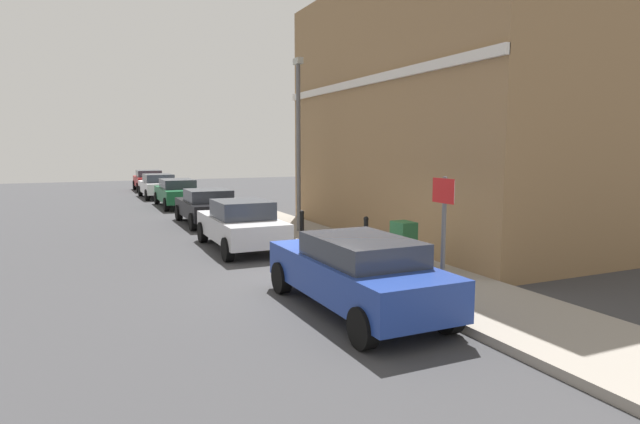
{
  "coord_description": "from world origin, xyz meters",
  "views": [
    {
      "loc": [
        -4.8,
        -10.39,
        2.96
      ],
      "look_at": [
        1.18,
        2.75,
        1.2
      ],
      "focal_mm": 29.82,
      "sensor_mm": 36.0,
      "label": 1
    }
  ],
  "objects_px": {
    "car_silver": "(241,224)",
    "bollard_far_kerb": "(302,227)",
    "utility_cabinet": "(403,249)",
    "lamppost": "(298,137)",
    "bollard_near_cabinet": "(366,235)",
    "street_sign": "(443,221)",
    "car_green": "(177,192)",
    "car_white": "(158,185)",
    "car_black": "(207,206)",
    "car_blue": "(356,271)",
    "car_red": "(149,180)"
  },
  "relations": [
    {
      "from": "car_black",
      "to": "car_red",
      "type": "relative_size",
      "value": 1.02
    },
    {
      "from": "car_green",
      "to": "car_white",
      "type": "relative_size",
      "value": 1.08
    },
    {
      "from": "bollard_far_kerb",
      "to": "car_black",
      "type": "bearing_deg",
      "value": 100.85
    },
    {
      "from": "bollard_near_cabinet",
      "to": "bollard_far_kerb",
      "type": "distance_m",
      "value": 2.19
    },
    {
      "from": "car_blue",
      "to": "car_red",
      "type": "height_order",
      "value": "car_red"
    },
    {
      "from": "car_white",
      "to": "bollard_near_cabinet",
      "type": "distance_m",
      "value": 20.65
    },
    {
      "from": "utility_cabinet",
      "to": "street_sign",
      "type": "relative_size",
      "value": 0.5
    },
    {
      "from": "car_green",
      "to": "street_sign",
      "type": "bearing_deg",
      "value": -175.49
    },
    {
      "from": "car_black",
      "to": "car_blue",
      "type": "bearing_deg",
      "value": 179.99
    },
    {
      "from": "car_blue",
      "to": "lamppost",
      "type": "bearing_deg",
      "value": -15.94
    },
    {
      "from": "bollard_near_cabinet",
      "to": "car_black",
      "type": "bearing_deg",
      "value": 104.78
    },
    {
      "from": "car_black",
      "to": "bollard_far_kerb",
      "type": "relative_size",
      "value": 3.91
    },
    {
      "from": "car_blue",
      "to": "street_sign",
      "type": "relative_size",
      "value": 1.94
    },
    {
      "from": "car_white",
      "to": "utility_cabinet",
      "type": "bearing_deg",
      "value": -174.94
    },
    {
      "from": "car_white",
      "to": "car_red",
      "type": "distance_m",
      "value": 5.8
    },
    {
      "from": "car_black",
      "to": "bollard_near_cabinet",
      "type": "bearing_deg",
      "value": -165.13
    },
    {
      "from": "car_red",
      "to": "bollard_near_cabinet",
      "type": "bearing_deg",
      "value": -174.35
    },
    {
      "from": "car_silver",
      "to": "bollard_near_cabinet",
      "type": "distance_m",
      "value": 3.88
    },
    {
      "from": "car_red",
      "to": "bollard_far_kerb",
      "type": "relative_size",
      "value": 3.81
    },
    {
      "from": "bollard_far_kerb",
      "to": "lamppost",
      "type": "relative_size",
      "value": 0.18
    },
    {
      "from": "car_black",
      "to": "bollard_far_kerb",
      "type": "height_order",
      "value": "car_black"
    },
    {
      "from": "car_silver",
      "to": "bollard_far_kerb",
      "type": "height_order",
      "value": "car_silver"
    },
    {
      "from": "bollard_far_kerb",
      "to": "car_silver",
      "type": "bearing_deg",
      "value": 145.22
    },
    {
      "from": "car_blue",
      "to": "car_white",
      "type": "distance_m",
      "value": 24.15
    },
    {
      "from": "car_black",
      "to": "utility_cabinet",
      "type": "height_order",
      "value": "car_black"
    },
    {
      "from": "car_silver",
      "to": "lamppost",
      "type": "height_order",
      "value": "lamppost"
    },
    {
      "from": "car_silver",
      "to": "street_sign",
      "type": "distance_m",
      "value": 7.52
    },
    {
      "from": "car_silver",
      "to": "street_sign",
      "type": "height_order",
      "value": "street_sign"
    },
    {
      "from": "car_black",
      "to": "car_red",
      "type": "height_order",
      "value": "car_red"
    },
    {
      "from": "car_blue",
      "to": "car_silver",
      "type": "xyz_separation_m",
      "value": [
        -0.22,
        6.64,
        -0.01
      ]
    },
    {
      "from": "utility_cabinet",
      "to": "bollard_near_cabinet",
      "type": "height_order",
      "value": "utility_cabinet"
    },
    {
      "from": "utility_cabinet",
      "to": "bollard_near_cabinet",
      "type": "xyz_separation_m",
      "value": [
        0.1,
        1.9,
        0.02
      ]
    },
    {
      "from": "car_white",
      "to": "bollard_near_cabinet",
      "type": "relative_size",
      "value": 4.01
    },
    {
      "from": "utility_cabinet",
      "to": "car_silver",
      "type": "bearing_deg",
      "value": 115.91
    },
    {
      "from": "car_red",
      "to": "bollard_far_kerb",
      "type": "height_order",
      "value": "car_red"
    },
    {
      "from": "bollard_near_cabinet",
      "to": "car_silver",
      "type": "bearing_deg",
      "value": 129.61
    },
    {
      "from": "utility_cabinet",
      "to": "lamppost",
      "type": "xyz_separation_m",
      "value": [
        0.13,
        6.57,
        2.62
      ]
    },
    {
      "from": "bollard_far_kerb",
      "to": "lamppost",
      "type": "xyz_separation_m",
      "value": [
        1.01,
        2.71,
        2.6
      ]
    },
    {
      "from": "car_white",
      "to": "utility_cabinet",
      "type": "xyz_separation_m",
      "value": [
        2.38,
        -22.4,
        -0.06
      ]
    },
    {
      "from": "car_black",
      "to": "car_green",
      "type": "bearing_deg",
      "value": 0.29
    },
    {
      "from": "car_black",
      "to": "car_white",
      "type": "distance_m",
      "value": 12.02
    },
    {
      "from": "lamppost",
      "to": "car_silver",
      "type": "bearing_deg",
      "value": -146.13
    },
    {
      "from": "car_blue",
      "to": "car_green",
      "type": "relative_size",
      "value": 0.99
    },
    {
      "from": "car_silver",
      "to": "car_red",
      "type": "relative_size",
      "value": 1.06
    },
    {
      "from": "car_silver",
      "to": "lamppost",
      "type": "relative_size",
      "value": 0.74
    },
    {
      "from": "car_green",
      "to": "bollard_near_cabinet",
      "type": "height_order",
      "value": "car_green"
    },
    {
      "from": "car_red",
      "to": "bollard_near_cabinet",
      "type": "relative_size",
      "value": 3.81
    },
    {
      "from": "car_blue",
      "to": "car_white",
      "type": "bearing_deg",
      "value": -0.07
    },
    {
      "from": "car_green",
      "to": "car_white",
      "type": "xyz_separation_m",
      "value": [
        -0.22,
        5.39,
        0.0
      ]
    },
    {
      "from": "street_sign",
      "to": "car_red",
      "type": "bearing_deg",
      "value": 92.75
    }
  ]
}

